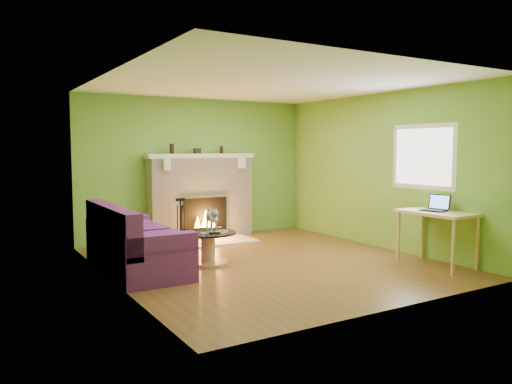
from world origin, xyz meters
TOP-DOWN VIEW (x-y plane):
  - floor at (0.00, 0.00)m, footprint 5.00×5.00m
  - ceiling at (0.00, 0.00)m, footprint 5.00×5.00m
  - wall_back at (0.00, 2.50)m, footprint 5.00×0.00m
  - wall_front at (0.00, -2.50)m, footprint 5.00×0.00m
  - wall_left at (-2.25, 0.00)m, footprint 0.00×5.00m
  - wall_right at (2.25, 0.00)m, footprint 0.00×5.00m
  - window_frame at (2.24, -0.90)m, footprint 0.00×1.20m
  - window_pane at (2.23, -0.90)m, footprint 0.00×1.06m
  - fireplace at (0.00, 2.32)m, footprint 2.10×0.46m
  - hearth at (0.00, 1.80)m, footprint 1.50×0.75m
  - mantel at (0.00, 2.30)m, footprint 2.10×0.28m
  - sofa at (-1.86, 0.51)m, footprint 0.92×2.04m
  - coffee_table at (-0.78, 0.39)m, footprint 0.82×0.82m
  - desk at (1.95, -1.43)m, footprint 0.61×1.06m
  - cat at (-0.70, 0.44)m, footprint 0.33×0.59m
  - remote_silver at (-0.88, 0.27)m, footprint 0.18×0.08m
  - remote_black at (-0.76, 0.21)m, footprint 0.16×0.10m
  - laptop at (1.93, -1.38)m, footprint 0.35×0.37m
  - fire_tools at (-0.56, 1.95)m, footprint 0.21×0.21m
  - mantel_vase_left at (-0.56, 2.33)m, footprint 0.08×0.08m
  - mantel_vase_right at (0.43, 2.33)m, footprint 0.07×0.07m
  - mantel_box at (-0.06, 2.33)m, footprint 0.12×0.08m

SIDE VIEW (x-z plane):
  - floor at x=0.00m, z-range 0.00..0.00m
  - hearth at x=0.00m, z-range 0.00..0.03m
  - coffee_table at x=-0.78m, z-range 0.04..0.50m
  - sofa at x=-1.86m, z-range -0.10..0.81m
  - fire_tools at x=-0.56m, z-range 0.03..0.82m
  - remote_black at x=-0.76m, z-range 0.46..0.48m
  - remote_silver at x=-0.88m, z-range 0.46..0.48m
  - cat at x=-0.70m, z-range 0.46..0.81m
  - desk at x=1.95m, z-range 0.30..1.08m
  - fireplace at x=0.00m, z-range -0.02..1.56m
  - laptop at x=1.93m, z-range 0.78..1.02m
  - wall_back at x=0.00m, z-range -1.20..3.80m
  - wall_front at x=0.00m, z-range -1.20..3.80m
  - wall_left at x=-2.25m, z-range -1.20..3.80m
  - wall_right at x=2.25m, z-range -1.20..3.80m
  - mantel at x=0.00m, z-range 1.50..1.58m
  - window_frame at x=2.24m, z-range 0.95..2.15m
  - window_pane at x=2.23m, z-range 1.02..2.08m
  - mantel_box at x=-0.06m, z-range 1.58..1.68m
  - mantel_vase_right at x=0.43m, z-range 1.58..1.72m
  - mantel_vase_left at x=-0.56m, z-range 1.58..1.76m
  - ceiling at x=0.00m, z-range 2.60..2.60m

